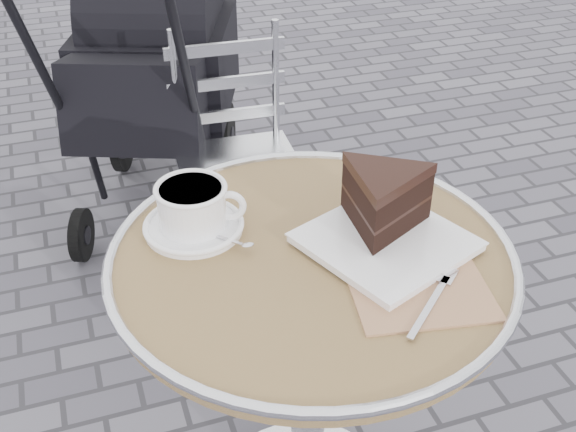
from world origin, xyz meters
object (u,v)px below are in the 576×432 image
object	(u,v)px
cake_plate_set	(385,209)
baby_stroller	(154,86)
bistro_chair	(233,130)
cafe_table	(310,324)
cappuccino_set	(194,211)

from	to	relation	value
cake_plate_set	baby_stroller	bearing A→B (deg)	76.15
baby_stroller	bistro_chair	bearing A→B (deg)	-48.85
baby_stroller	cafe_table	bearing A→B (deg)	-66.37
cafe_table	cappuccino_set	xyz separation A→B (m)	(-0.18, 0.14, 0.21)
bistro_chair	cafe_table	bearing A→B (deg)	-92.82
cafe_table	cake_plate_set	distance (m)	0.26
cappuccino_set	bistro_chair	world-z (taller)	cappuccino_set
cafe_table	cappuccino_set	size ratio (longest dim) A/B	3.81
cafe_table	bistro_chair	bearing A→B (deg)	83.77
cappuccino_set	cafe_table	bearing A→B (deg)	-21.09
cafe_table	baby_stroller	size ratio (longest dim) A/B	0.68
cake_plate_set	baby_stroller	distance (m)	1.44
cafe_table	cake_plate_set	world-z (taller)	cake_plate_set
cappuccino_set	cake_plate_set	size ratio (longest dim) A/B	0.47
cafe_table	baby_stroller	distance (m)	1.40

